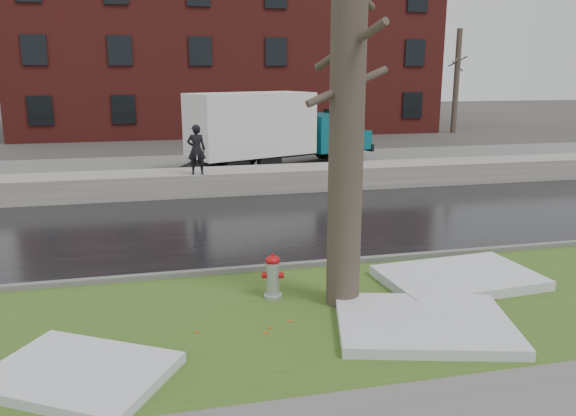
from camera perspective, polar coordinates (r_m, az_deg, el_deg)
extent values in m
plane|color=#47423D|center=(10.50, 3.68, -7.92)|extent=(120.00, 120.00, 0.00)
cube|color=#36521B|center=(9.40, 5.92, -10.52)|extent=(60.00, 4.50, 0.04)
cube|color=black|center=(14.64, -1.40, -1.55)|extent=(60.00, 7.00, 0.03)
cube|color=slate|center=(22.85, -5.77, 3.92)|extent=(60.00, 9.00, 0.03)
cube|color=slate|center=(11.38, 2.23, -5.80)|extent=(60.00, 0.15, 0.14)
cube|color=#A29D94|center=(18.59, -4.05, 2.84)|extent=(60.00, 1.60, 0.75)
cube|color=maroon|center=(39.65, -6.33, 15.24)|extent=(26.00, 12.00, 10.00)
cylinder|color=brown|center=(35.48, -18.64, 12.00)|extent=(0.36, 0.36, 6.50)
cylinder|color=brown|center=(35.48, -18.76, 13.52)|extent=(0.84, 1.62, 0.73)
cylinder|color=brown|center=(35.50, -18.88, 14.97)|extent=(1.08, 1.26, 0.66)
cylinder|color=brown|center=(35.48, -18.69, 12.56)|extent=(1.40, 0.61, 0.63)
cylinder|color=brown|center=(38.31, 16.74, 12.20)|extent=(0.36, 0.36, 6.50)
cylinder|color=brown|center=(38.31, 16.84, 13.62)|extent=(0.84, 1.62, 0.73)
cylinder|color=brown|center=(38.33, 16.93, 14.96)|extent=(1.08, 1.26, 0.66)
cylinder|color=brown|center=(38.31, 16.77, 12.72)|extent=(1.40, 0.61, 0.63)
cylinder|color=#A9ADB1|center=(9.75, -1.55, -7.22)|extent=(0.27, 0.27, 0.68)
ellipsoid|color=#AC0D11|center=(9.64, -1.57, -5.32)|extent=(0.32, 0.32, 0.16)
cylinder|color=#AC0D11|center=(9.61, -1.57, -4.82)|extent=(0.06, 0.06, 0.05)
cylinder|color=#AC0D11|center=(9.73, -2.40, -6.84)|extent=(0.12, 0.13, 0.11)
cylinder|color=#AC0D11|center=(9.73, -0.71, -6.84)|extent=(0.12, 0.13, 0.11)
cylinder|color=#A9ADB1|center=(9.86, -1.54, -6.56)|extent=(0.15, 0.13, 0.14)
cylinder|color=brown|center=(8.95, 6.06, 11.55)|extent=(0.63, 0.63, 7.00)
cylinder|color=brown|center=(8.95, 6.18, 16.03)|extent=(0.65, 1.69, 0.73)
cylinder|color=brown|center=(8.95, 6.08, 12.19)|extent=(1.44, 0.44, 0.63)
cube|color=black|center=(23.01, -1.26, 5.47)|extent=(6.97, 3.38, 0.20)
cube|color=silver|center=(22.26, -3.80, 8.51)|extent=(5.28, 3.80, 2.40)
cube|color=#0B5A69|center=(24.37, 3.79, 7.70)|extent=(2.68, 2.73, 1.51)
cube|color=#0B5A69|center=(25.22, 6.11, 7.04)|extent=(1.70, 2.21, 0.80)
cube|color=black|center=(24.71, 4.97, 9.00)|extent=(0.70, 1.69, 0.80)
cube|color=black|center=(21.14, -10.63, 3.72)|extent=(1.80, 1.54, 0.60)
cylinder|color=black|center=(24.18, 6.38, 5.58)|extent=(1.01, 0.60, 0.98)
cylinder|color=black|center=(25.61, 3.66, 6.09)|extent=(1.01, 0.60, 0.98)
cylinder|color=black|center=(21.77, -1.89, 4.76)|extent=(1.01, 0.60, 0.98)
cylinder|color=black|center=(23.35, -4.35, 5.34)|extent=(1.01, 0.60, 0.98)
cylinder|color=black|center=(21.06, -5.18, 4.41)|extent=(1.01, 0.60, 0.98)
cylinder|color=black|center=(22.69, -7.48, 5.02)|extent=(1.01, 0.60, 0.98)
imported|color=black|center=(17.63, -9.29, 5.88)|extent=(0.58, 0.40, 1.55)
cube|color=silver|center=(8.99, 13.62, -11.33)|extent=(3.03, 2.60, 0.16)
cube|color=silver|center=(7.94, -20.45, -15.46)|extent=(2.71, 2.50, 0.14)
cube|color=silver|center=(10.99, 16.95, -6.79)|extent=(2.93, 2.01, 0.18)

